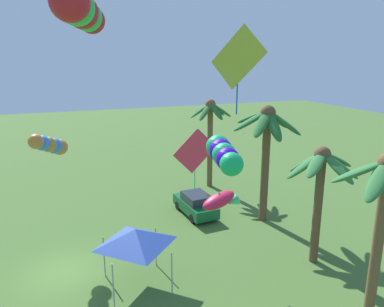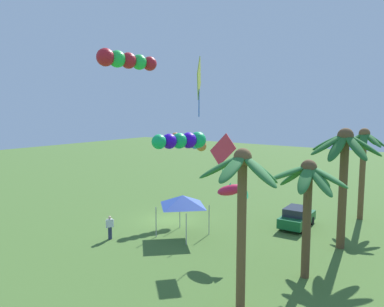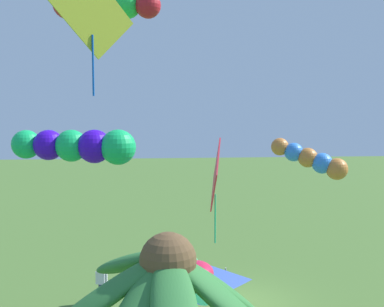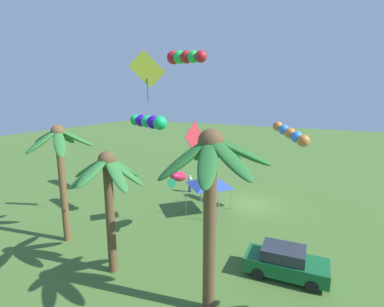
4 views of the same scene
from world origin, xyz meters
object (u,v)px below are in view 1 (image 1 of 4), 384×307
at_px(kite_tube_2, 81,11).
at_px(kite_tube_4, 223,153).
at_px(palm_tree_0, 384,200).
at_px(parked_car_0, 196,204).
at_px(kite_tube_0, 50,145).
at_px(palm_tree_3, 210,122).
at_px(festival_tent, 135,237).
at_px(kite_fish_5, 221,200).
at_px(palm_tree_1, 266,134).
at_px(palm_tree_2, 321,175).
at_px(kite_diamond_1, 238,59).
at_px(kite_diamond_3, 195,152).

height_order(kite_tube_2, kite_tube_4, kite_tube_2).
xyz_separation_m(palm_tree_0, parked_car_0, (-12.59, -2.36, -4.59)).
relative_size(kite_tube_0, kite_tube_4, 0.84).
distance_m(palm_tree_3, kite_tube_2, 19.34).
height_order(palm_tree_0, festival_tent, palm_tree_0).
bearing_deg(palm_tree_0, festival_tent, -127.25).
height_order(kite_tube_0, kite_fish_5, kite_tube_0).
height_order(palm_tree_3, kite_fish_5, palm_tree_3).
height_order(palm_tree_1, kite_fish_5, palm_tree_1).
relative_size(festival_tent, kite_fish_5, 1.35).
height_order(palm_tree_1, festival_tent, palm_tree_1).
bearing_deg(palm_tree_0, kite_fish_5, -145.91).
bearing_deg(palm_tree_2, kite_diamond_1, -74.16).
bearing_deg(palm_tree_2, kite_tube_4, -71.55).
bearing_deg(palm_tree_3, kite_tube_4, -22.39).
relative_size(palm_tree_0, kite_fish_5, 3.35).
relative_size(festival_tent, kite_tube_2, 0.73).
distance_m(festival_tent, kite_diamond_3, 4.75).
bearing_deg(palm_tree_3, festival_tent, -37.40).
xyz_separation_m(palm_tree_2, parked_car_0, (-7.84, -3.54, -3.98)).
relative_size(palm_tree_0, festival_tent, 2.49).
distance_m(kite_diamond_3, kite_fish_5, 2.66).
distance_m(parked_car_0, festival_tent, 8.78).
distance_m(palm_tree_0, kite_diamond_3, 8.05).
distance_m(palm_tree_1, palm_tree_2, 5.55).
bearing_deg(kite_diamond_1, palm_tree_0, 55.16).
distance_m(palm_tree_3, kite_tube_4, 16.31).
xyz_separation_m(festival_tent, kite_tube_0, (-5.18, -3.26, 3.46)).
distance_m(palm_tree_3, kite_diamond_1, 16.21).
height_order(palm_tree_3, kite_tube_0, palm_tree_3).
distance_m(festival_tent, kite_tube_2, 9.98).
bearing_deg(kite_tube_0, palm_tree_3, 117.79).
height_order(parked_car_0, festival_tent, festival_tent).
height_order(parked_car_0, kite_diamond_3, kite_diamond_3).
xyz_separation_m(palm_tree_2, kite_fish_5, (-0.93, -5.03, -0.94)).
relative_size(palm_tree_2, parked_car_0, 1.55).
bearing_deg(kite_tube_0, kite_diamond_1, 39.63).
bearing_deg(kite_tube_4, kite_diamond_1, 124.72).
xyz_separation_m(kite_tube_2, kite_diamond_3, (-3.42, 5.03, -5.60)).
bearing_deg(parked_car_0, palm_tree_0, 10.61).
relative_size(parked_car_0, kite_fish_5, 1.88).
height_order(kite_tube_0, kite_diamond_3, kite_diamond_3).
height_order(kite_diamond_1, kite_diamond_3, kite_diamond_1).
distance_m(palm_tree_0, kite_diamond_1, 7.42).
bearing_deg(parked_car_0, kite_fish_5, -12.13).
xyz_separation_m(parked_car_0, kite_diamond_1, (9.46, -2.14, 9.59)).
height_order(palm_tree_1, parked_car_0, palm_tree_1).
bearing_deg(festival_tent, parked_car_0, 139.56).
relative_size(parked_car_0, festival_tent, 1.40).
relative_size(palm_tree_2, kite_diamond_1, 1.90).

